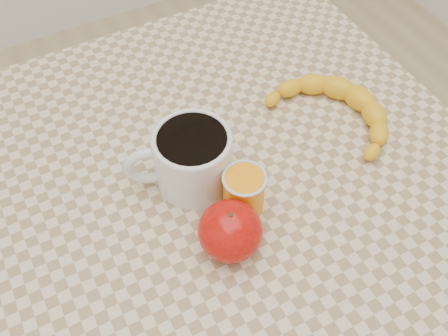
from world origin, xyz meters
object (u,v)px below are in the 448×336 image
orange_juice_glass (244,192)px  banana (336,111)px  table (224,207)px  apple (230,231)px  coffee_mug (191,157)px

orange_juice_glass → banana: 0.23m
table → banana: (0.21, 0.02, 0.11)m
table → orange_juice_glass: (-0.00, -0.06, 0.12)m
orange_juice_glass → apple: apple is taller
table → coffee_mug: coffee_mug is taller
coffee_mug → orange_juice_glass: 0.09m
coffee_mug → apple: coffee_mug is taller
apple → coffee_mug: bearing=88.3°
orange_juice_glass → coffee_mug: bearing=118.8°
banana → table: bearing=170.6°
coffee_mug → orange_juice_glass: bearing=-61.2°
apple → banana: size_ratio=0.38×
orange_juice_glass → apple: 0.07m
table → coffee_mug: bearing=158.7°
orange_juice_glass → apple: size_ratio=0.67×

